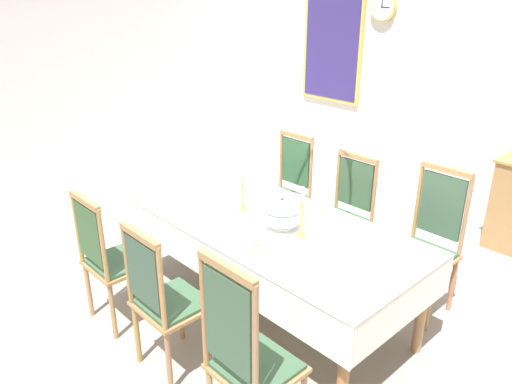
# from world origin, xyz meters

# --- Properties ---
(ground) EXTENTS (7.56, 5.67, 0.04)m
(ground) POSITION_xyz_m (0.00, 0.00, -0.02)
(ground) COLOR gray
(back_wall) EXTENTS (7.56, 0.08, 3.44)m
(back_wall) POSITION_xyz_m (0.00, 2.88, 1.72)
(back_wall) COLOR silver
(back_wall) RESTS_ON ground
(left_wall) EXTENTS (0.08, 5.67, 3.44)m
(left_wall) POSITION_xyz_m (-3.82, 0.00, 1.72)
(left_wall) COLOR silver
(left_wall) RESTS_ON ground
(dining_table) EXTENTS (2.29, 1.07, 0.78)m
(dining_table) POSITION_xyz_m (0.00, 0.07, 0.71)
(dining_table) COLOR #976D48
(dining_table) RESTS_ON ground
(tablecloth) EXTENTS (2.31, 1.09, 0.29)m
(tablecloth) POSITION_xyz_m (0.00, 0.07, 0.72)
(tablecloth) COLOR white
(tablecloth) RESTS_ON dining_table
(chair_south_a) EXTENTS (0.44, 0.42, 1.06)m
(chair_south_a) POSITION_xyz_m (-0.72, -0.86, 0.56)
(chair_south_a) COLOR #9D734A
(chair_south_a) RESTS_ON ground
(chair_north_a) EXTENTS (0.44, 0.42, 1.10)m
(chair_north_a) POSITION_xyz_m (-0.72, 1.01, 0.57)
(chair_north_a) COLOR #A4704A
(chair_north_a) RESTS_ON ground
(chair_south_b) EXTENTS (0.44, 0.42, 1.07)m
(chair_south_b) POSITION_xyz_m (-0.01, -0.86, 0.56)
(chair_south_b) COLOR olive
(chair_south_b) RESTS_ON ground
(chair_north_b) EXTENTS (0.44, 0.42, 1.06)m
(chair_north_b) POSITION_xyz_m (-0.01, 1.01, 0.56)
(chair_north_b) COLOR #997A48
(chair_north_b) RESTS_ON ground
(chair_south_c) EXTENTS (0.44, 0.42, 1.20)m
(chair_south_c) POSITION_xyz_m (0.78, -0.87, 0.60)
(chair_south_c) COLOR #9D7540
(chair_south_c) RESTS_ON ground
(chair_north_c) EXTENTS (0.44, 0.42, 1.16)m
(chair_north_c) POSITION_xyz_m (0.78, 1.01, 0.59)
(chair_north_c) COLOR #A97D43
(chair_north_c) RESTS_ON ground
(soup_tureen) EXTENTS (0.30, 0.30, 0.24)m
(soup_tureen) POSITION_xyz_m (0.11, 0.07, 0.90)
(soup_tureen) COLOR white
(soup_tureen) RESTS_ON tablecloth
(candlestick_west) EXTENTS (0.07, 0.07, 0.35)m
(candlestick_west) POSITION_xyz_m (-0.30, 0.07, 0.92)
(candlestick_west) COLOR gold
(candlestick_west) RESTS_ON tablecloth
(candlestick_east) EXTENTS (0.07, 0.07, 0.37)m
(candlestick_east) POSITION_xyz_m (0.30, 0.07, 0.93)
(candlestick_east) COLOR gold
(candlestick_east) RESTS_ON tablecloth
(bowl_near_left) EXTENTS (0.18, 0.18, 0.04)m
(bowl_near_left) POSITION_xyz_m (0.03, 0.46, 0.81)
(bowl_near_left) COLOR white
(bowl_near_left) RESTS_ON tablecloth
(bowl_near_right) EXTENTS (0.14, 0.14, 0.04)m
(bowl_near_right) POSITION_xyz_m (0.10, -0.29, 0.80)
(bowl_near_right) COLOR white
(bowl_near_right) RESTS_ON tablecloth
(spoon_primary) EXTENTS (0.04, 0.18, 0.01)m
(spoon_primary) POSITION_xyz_m (0.14, 0.49, 0.79)
(spoon_primary) COLOR gold
(spoon_primary) RESTS_ON tablecloth
(spoon_secondary) EXTENTS (0.05, 0.18, 0.01)m
(spoon_secondary) POSITION_xyz_m (0.19, -0.26, 0.79)
(spoon_secondary) COLOR gold
(spoon_secondary) RESTS_ON tablecloth
(mounted_clock) EXTENTS (0.32, 0.06, 0.32)m
(mounted_clock) POSITION_xyz_m (-0.99, 2.80, 2.17)
(mounted_clock) COLOR #D1B251
(framed_painting) EXTENTS (0.89, 0.05, 1.45)m
(framed_painting) POSITION_xyz_m (-1.69, 2.81, 1.74)
(framed_painting) COLOR #D1B251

